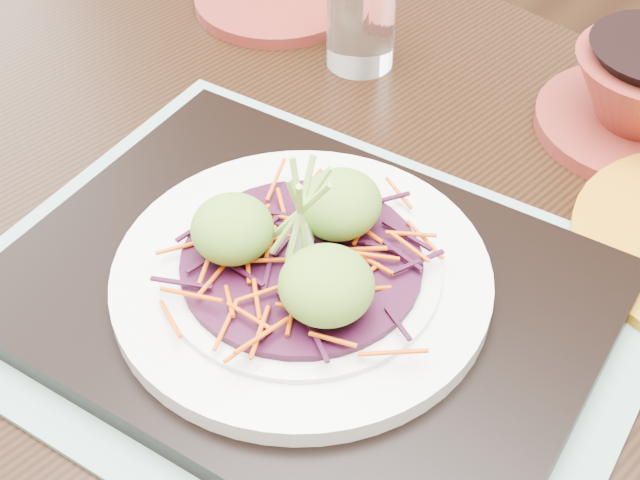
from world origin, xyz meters
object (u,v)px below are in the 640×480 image
Objects in this scene: serving_tray at (302,293)px; terracotta_side_plate at (278,0)px; dining_table at (320,349)px; water_glass at (361,19)px; white_plate at (302,276)px.

serving_tray is 0.42m from terracotta_side_plate.
dining_table is 14.28× the size of water_glass.
dining_table is 0.12m from serving_tray.
terracotta_side_plate is at bearing 167.07° from water_glass.
white_plate is at bearing -93.37° from serving_tray.
terracotta_side_plate is 0.14m from water_glass.
white_plate is 1.52× the size of terracotta_side_plate.
dining_table is 5.00× the size of white_plate.
terracotta_side_plate is (-0.29, 0.30, -0.02)m from white_plate.
terracotta_side_plate is (-0.29, 0.30, -0.01)m from serving_tray.
white_plate reaches higher than dining_table.
serving_tray is at bearing -60.11° from water_glass.
dining_table is 0.14m from white_plate.
serving_tray is at bearing -61.46° from dining_table.
water_glass is (-0.14, 0.23, 0.15)m from dining_table.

